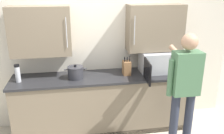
# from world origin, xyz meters

# --- Properties ---
(back_wall_tiled) EXTENTS (4.36, 0.44, 2.89)m
(back_wall_tiled) POSITION_xyz_m (-0.00, 1.24, 1.48)
(back_wall_tiled) COLOR beige
(back_wall_tiled) RESTS_ON ground_plane
(counter_unit) EXTENTS (2.67, 0.62, 0.90)m
(counter_unit) POSITION_xyz_m (0.00, 0.94, 0.45)
(counter_unit) COLOR #756651
(counter_unit) RESTS_ON ground_plane
(microwave_oven) EXTENTS (0.61, 0.76, 0.32)m
(microwave_oven) POSITION_xyz_m (0.87, 0.97, 1.06)
(microwave_oven) COLOR #B7BABF
(microwave_oven) RESTS_ON counter_unit
(stock_pot) EXTENTS (0.33, 0.23, 0.21)m
(stock_pot) POSITION_xyz_m (-0.39, 0.91, 0.99)
(stock_pot) COLOR #2D2D33
(stock_pot) RESTS_ON counter_unit
(thermos_flask) EXTENTS (0.07, 0.07, 0.26)m
(thermos_flask) POSITION_xyz_m (-1.18, 0.91, 1.03)
(thermos_flask) COLOR #B7BABF
(thermos_flask) RESTS_ON counter_unit
(knife_block) EXTENTS (0.11, 0.15, 0.29)m
(knife_block) POSITION_xyz_m (0.38, 0.94, 1.00)
(knife_block) COLOR brown
(knife_block) RESTS_ON counter_unit
(person_figure) EXTENTS (0.44, 0.62, 1.67)m
(person_figure) POSITION_xyz_m (0.94, 0.17, 1.00)
(person_figure) COLOR #282D3D
(person_figure) RESTS_ON ground_plane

